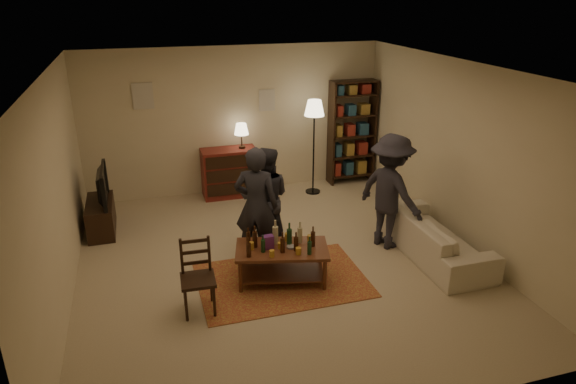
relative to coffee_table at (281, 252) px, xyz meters
name	(u,v)px	position (x,y,z in m)	size (l,w,h in m)	color
floor	(280,262)	(0.11, 0.46, -0.43)	(6.00, 6.00, 0.00)	#C6B793
room_shell	(199,98)	(-0.53, 3.44, 1.39)	(6.00, 6.00, 6.00)	beige
rug	(282,280)	(0.01, 0.00, -0.42)	(2.20, 1.50, 0.01)	maroon
coffee_table	(281,252)	(0.00, 0.00, 0.00)	(1.32, 0.92, 0.83)	brown
dining_chair	(197,273)	(-1.13, -0.33, 0.06)	(0.42, 0.42, 0.93)	black
tv_stand	(100,209)	(-2.33, 2.26, -0.04)	(0.40, 1.00, 1.06)	black
dresser	(230,171)	(-0.08, 3.18, 0.05)	(1.00, 0.50, 1.36)	maroon
bookshelf	(352,131)	(2.36, 3.24, 0.61)	(0.90, 0.34, 2.02)	black
floor_lamp	(314,115)	(1.45, 2.87, 1.08)	(0.36, 0.36, 1.77)	black
sofa	(434,235)	(2.31, 0.06, -0.12)	(2.08, 0.81, 0.61)	beige
person_left	(256,206)	(-0.17, 0.64, 0.42)	(0.61, 0.40, 1.68)	#222228
person_right	(265,198)	(0.05, 1.03, 0.35)	(0.75, 0.58, 1.54)	#292B32
person_by_sofa	(390,192)	(1.81, 0.53, 0.44)	(1.11, 0.64, 1.73)	#26262D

